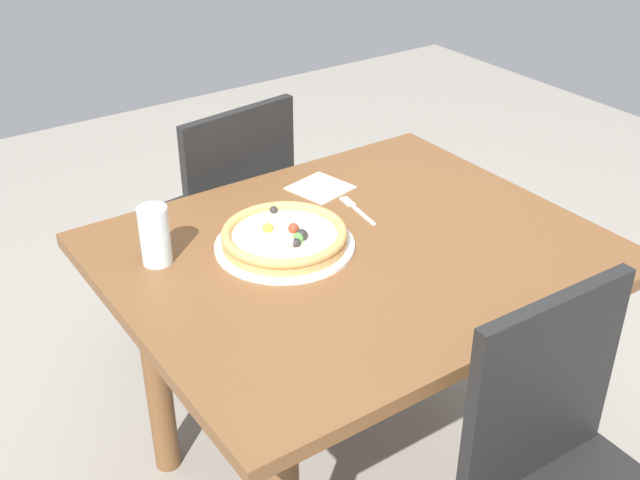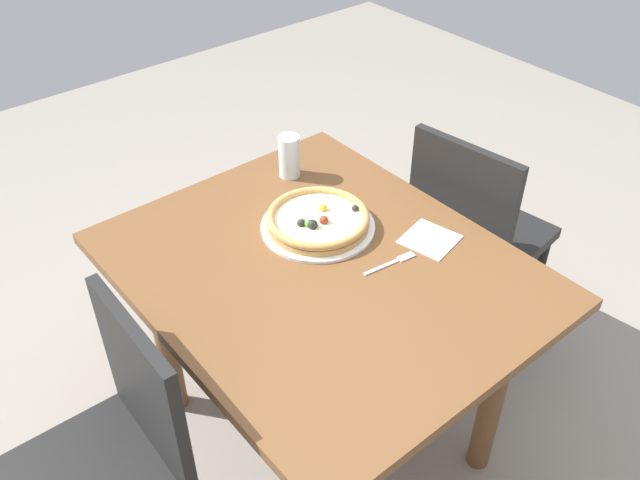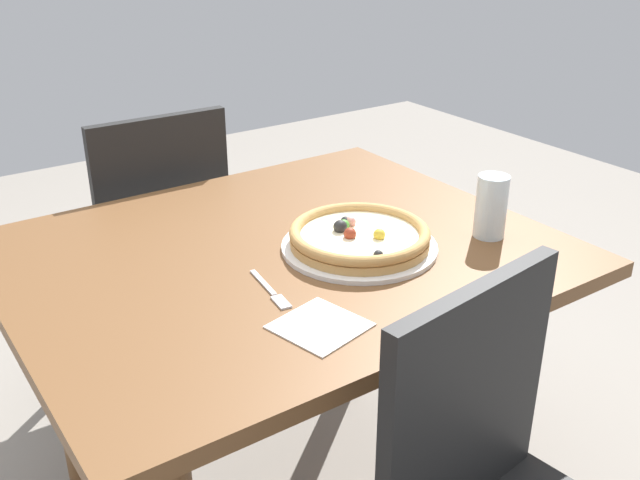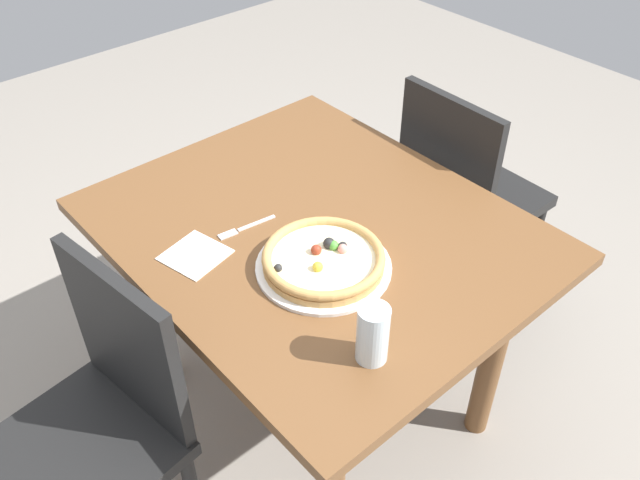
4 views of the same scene
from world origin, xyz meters
TOP-DOWN VIEW (x-y plane):
  - ground_plane at (0.00, 0.00)m, footprint 6.00×6.00m
  - dining_table at (0.00, 0.00)m, footprint 1.13×0.93m
  - chair_near at (0.02, -0.68)m, footprint 0.41×0.41m
  - chair_far at (-0.01, 0.68)m, footprint 0.45×0.45m
  - plate at (-0.14, 0.10)m, footprint 0.33×0.33m
  - pizza at (-0.14, 0.10)m, footprint 0.30×0.30m
  - fork at (0.12, 0.16)m, footprint 0.04×0.17m
  - drinking_glass at (-0.41, 0.21)m, footprint 0.07×0.07m
  - napkin at (0.11, 0.31)m, footprint 0.17×0.17m

SIDE VIEW (x-z plane):
  - ground_plane at x=0.00m, z-range 0.00..0.00m
  - chair_near at x=0.02m, z-range 0.05..0.95m
  - chair_far at x=-0.01m, z-range 0.05..0.95m
  - dining_table at x=0.00m, z-range 0.25..0.98m
  - napkin at x=0.11m, z-range 0.73..0.74m
  - fork at x=0.12m, z-range 0.73..0.74m
  - plate at x=-0.14m, z-range 0.73..0.74m
  - pizza at x=-0.14m, z-range 0.74..0.79m
  - drinking_glass at x=-0.41m, z-range 0.73..0.87m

